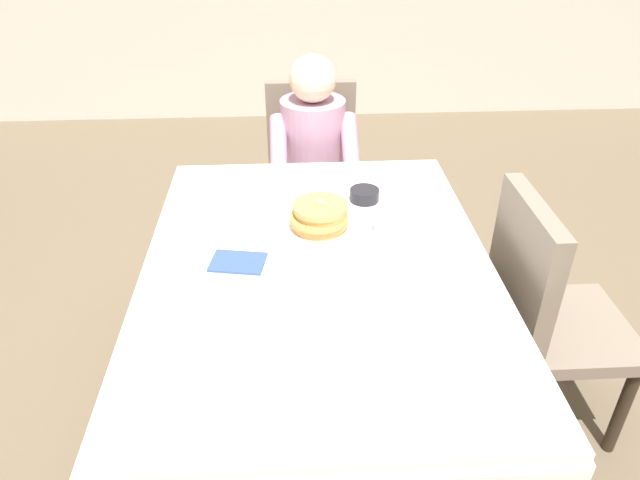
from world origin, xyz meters
TOP-DOWN VIEW (x-y plane):
  - ground_plane at (0.00, 0.00)m, footprint 14.00×14.00m
  - dining_table_main at (0.00, 0.00)m, footprint 1.12×1.52m
  - chair_diner at (0.03, 1.17)m, footprint 0.44×0.45m
  - diner_person at (0.03, 1.01)m, footprint 0.40×0.43m
  - chair_right_side at (0.77, 0.00)m, footprint 0.45×0.44m
  - plate_breakfast at (0.02, 0.19)m, footprint 0.28×0.28m
  - breakfast_stack at (0.02, 0.19)m, footprint 0.20×0.21m
  - cup_coffee at (0.24, 0.16)m, footprint 0.11×0.08m
  - bowl_butter at (0.20, 0.41)m, footprint 0.11×0.11m
  - syrup_pitcher at (-0.25, 0.31)m, footprint 0.08×0.08m
  - fork_left_of_plate at (-0.17, 0.17)m, footprint 0.03×0.18m
  - knife_right_of_plate at (0.21, 0.17)m, footprint 0.03×0.20m
  - spoon_near_edge at (0.03, -0.16)m, footprint 0.15×0.06m
  - napkin_folded at (-0.25, 0.01)m, footprint 0.19×0.15m

SIDE VIEW (x-z plane):
  - ground_plane at x=0.00m, z-range 0.00..0.00m
  - chair_diner at x=0.03m, z-range 0.06..0.99m
  - chair_right_side at x=0.77m, z-range 0.06..0.99m
  - dining_table_main at x=0.00m, z-range 0.28..1.02m
  - diner_person at x=0.03m, z-range 0.11..1.23m
  - fork_left_of_plate at x=-0.17m, z-range 0.74..0.74m
  - knife_right_of_plate at x=0.21m, z-range 0.74..0.74m
  - spoon_near_edge at x=0.03m, z-range 0.74..0.74m
  - napkin_folded at x=-0.25m, z-range 0.74..0.75m
  - plate_breakfast at x=0.02m, z-range 0.74..0.76m
  - bowl_butter at x=0.20m, z-range 0.74..0.78m
  - syrup_pitcher at x=-0.25m, z-range 0.74..0.81m
  - cup_coffee at x=0.24m, z-range 0.74..0.83m
  - breakfast_stack at x=0.02m, z-range 0.75..0.85m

